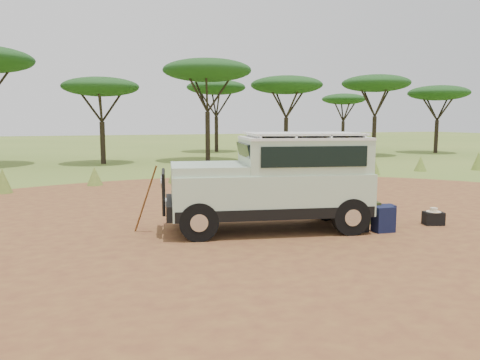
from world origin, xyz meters
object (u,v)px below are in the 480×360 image
object	(u,v)px
backpack_navy	(383,219)
duffel_navy	(386,214)
hard_case	(433,218)
safari_vehicle	(275,183)
backpack_olive	(371,213)
walking_staff	(146,199)
backpack_black	(360,221)

from	to	relation	value
backpack_navy	duffel_navy	xyz separation A→B (m)	(0.59, 0.69, -0.06)
duffel_navy	hard_case	bearing A→B (deg)	-17.20
safari_vehicle	backpack_olive	xyz separation A→B (m)	(2.39, -0.28, -0.79)
backpack_olive	walking_staff	bearing A→B (deg)	-171.20
walking_staff	backpack_olive	world-z (taller)	walking_staff
backpack_navy	hard_case	bearing A→B (deg)	10.64
safari_vehicle	walking_staff	xyz separation A→B (m)	(-2.77, 0.68, -0.30)
walking_staff	backpack_black	bearing A→B (deg)	-70.49
backpack_black	duffel_navy	bearing A→B (deg)	17.62
walking_staff	hard_case	size ratio (longest dim) A/B	3.59
safari_vehicle	backpack_black	size ratio (longest dim) A/B	9.95
backpack_black	duffel_navy	distance (m)	1.19
duffel_navy	hard_case	distance (m)	1.09
backpack_black	hard_case	size ratio (longest dim) A/B	1.08
backpack_black	duffel_navy	size ratio (longest dim) A/B	1.04
walking_staff	safari_vehicle	bearing A→B (deg)	-64.63
backpack_navy	backpack_olive	distance (m)	0.85
walking_staff	hard_case	world-z (taller)	walking_staff
backpack_olive	backpack_navy	bearing A→B (deg)	-89.50
walking_staff	hard_case	xyz separation A→B (m)	(6.42, -1.60, -0.59)
backpack_black	backpack_olive	xyz separation A→B (m)	(0.76, 0.62, 0.02)
safari_vehicle	duffel_navy	world-z (taller)	safari_vehicle
hard_case	safari_vehicle	bearing A→B (deg)	-175.35
backpack_black	backpack_olive	size ratio (longest dim) A/B	0.91
walking_staff	backpack_olive	distance (m)	5.27
safari_vehicle	backpack_black	bearing A→B (deg)	-17.27
safari_vehicle	backpack_navy	xyz separation A→B (m)	(2.11, -1.08, -0.76)
walking_staff	duffel_navy	distance (m)	5.60
hard_case	backpack_olive	bearing A→B (deg)	172.06
walking_staff	duffel_navy	size ratio (longest dim) A/B	3.48
safari_vehicle	hard_case	world-z (taller)	safari_vehicle
safari_vehicle	duffel_navy	distance (m)	2.85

